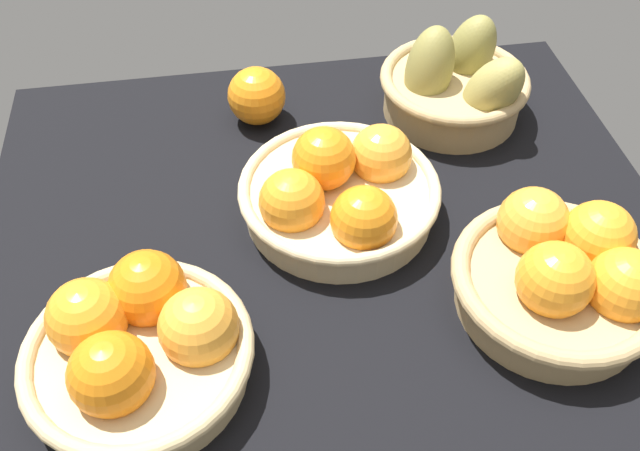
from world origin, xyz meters
TOP-DOWN VIEW (x-y plane):
  - market_tray at (0.00, 0.00)cm, footprint 84.00×72.00cm
  - basket_near_right at (22.88, -14.20)cm, footprint 22.75×22.75cm
  - basket_near_left at (-22.04, -15.75)cm, footprint 23.14×23.14cm
  - basket_far_right_pears at (21.34, 20.35)cm, footprint 20.92×21.27cm
  - basket_center at (1.58, 2.62)cm, footprint 24.67×24.67cm
  - loose_orange_front_gap at (-6.54, 23.13)cm, footprint 8.12×8.12cm

SIDE VIEW (x-z plane):
  - market_tray at x=0.00cm, z-range 0.00..3.00cm
  - basket_center at x=1.58cm, z-range 1.37..12.50cm
  - basket_near_left at x=-22.04cm, z-range 1.98..12.08cm
  - loose_orange_front_gap at x=-6.54cm, z-range 3.00..11.12cm
  - basket_near_right at x=22.88cm, z-range 2.01..12.94cm
  - basket_far_right_pears at x=21.34cm, z-range 0.70..14.99cm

